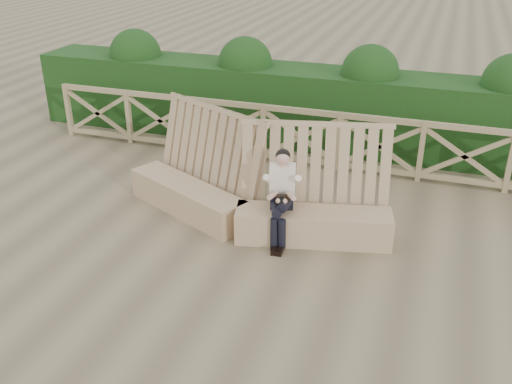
% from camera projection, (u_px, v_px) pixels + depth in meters
% --- Properties ---
extents(ground, '(60.00, 60.00, 0.00)m').
position_uv_depth(ground, '(232.00, 262.00, 7.70)').
color(ground, brown).
rests_on(ground, ground).
extents(bench, '(4.29, 1.64, 1.60)m').
position_uv_depth(bench, '(250.00, 199.00, 8.50)').
color(bench, '#998157').
rests_on(bench, ground).
extents(woman, '(0.44, 0.81, 1.34)m').
position_uv_depth(woman, '(282.00, 192.00, 7.95)').
color(woman, black).
rests_on(woman, ground).
extents(guardrail, '(10.10, 0.09, 1.10)m').
position_uv_depth(guardrail, '(300.00, 137.00, 10.43)').
color(guardrail, olive).
rests_on(guardrail, ground).
extents(hedge, '(12.00, 1.20, 1.50)m').
position_uv_depth(hedge, '(316.00, 108.00, 11.36)').
color(hedge, black).
rests_on(hedge, ground).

